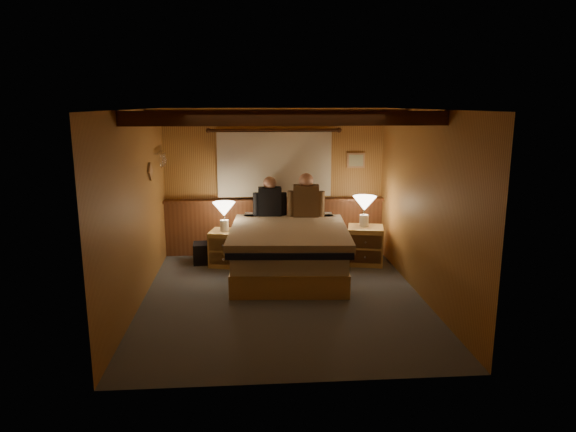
{
  "coord_description": "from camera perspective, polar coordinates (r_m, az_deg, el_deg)",
  "views": [
    {
      "loc": [
        -0.41,
        -6.28,
        2.47
      ],
      "look_at": [
        0.1,
        0.4,
        1.0
      ],
      "focal_mm": 32.0,
      "sensor_mm": 36.0,
      "label": 1
    }
  ],
  "objects": [
    {
      "name": "person_left",
      "position": [
        8.13,
        -2.04,
        1.84
      ],
      "size": [
        0.54,
        0.22,
        0.65
      ],
      "rotation": [
        0.0,
        0.0,
        -0.01
      ],
      "color": "black",
      "rests_on": "bed"
    },
    {
      "name": "wall_right",
      "position": [
        6.78,
        14.78,
        1.19
      ],
      "size": [
        0.0,
        4.2,
        4.2
      ],
      "primitive_type": "plane",
      "rotation": [
        1.57,
        0.0,
        -1.57
      ],
      "color": "#B38340",
      "rests_on": "floor"
    },
    {
      "name": "lamp_right",
      "position": [
        8.04,
        8.5,
        1.19
      ],
      "size": [
        0.36,
        0.36,
        0.48
      ],
      "color": "white",
      "rests_on": "nightstand_right"
    },
    {
      "name": "ceiling_beams",
      "position": [
        6.45,
        -0.71,
        10.98
      ],
      "size": [
        3.6,
        1.65,
        0.16
      ],
      "color": "#452211",
      "rests_on": "ceiling"
    },
    {
      "name": "lamp_left",
      "position": [
        7.89,
        -7.12,
        0.56
      ],
      "size": [
        0.34,
        0.34,
        0.45
      ],
      "color": "white",
      "rests_on": "nightstand_left"
    },
    {
      "name": "wainscot",
      "position": [
        8.56,
        -1.48,
        -1.02
      ],
      "size": [
        3.6,
        0.23,
        0.94
      ],
      "color": "brown",
      "rests_on": "wall_back"
    },
    {
      "name": "coat_rail",
      "position": [
        8.0,
        -13.82,
        6.29
      ],
      "size": [
        0.05,
        0.55,
        0.24
      ],
      "color": "silver",
      "rests_on": "wall_left"
    },
    {
      "name": "nightstand_left",
      "position": [
        8.03,
        -6.78,
        -3.55
      ],
      "size": [
        0.58,
        0.54,
        0.55
      ],
      "rotation": [
        0.0,
        0.0,
        -0.21
      ],
      "color": "tan",
      "rests_on": "floor"
    },
    {
      "name": "wall_back",
      "position": [
        8.49,
        -1.53,
        3.78
      ],
      "size": [
        3.6,
        0.0,
        3.6
      ],
      "primitive_type": "plane",
      "rotation": [
        1.57,
        0.0,
        0.0
      ],
      "color": "#B38340",
      "rests_on": "floor"
    },
    {
      "name": "framed_print",
      "position": [
        8.59,
        7.55,
        6.14
      ],
      "size": [
        0.3,
        0.04,
        0.25
      ],
      "color": "tan",
      "rests_on": "wall_back"
    },
    {
      "name": "bed",
      "position": [
        7.52,
        0.11,
        -3.75
      ],
      "size": [
        1.79,
        2.24,
        0.73
      ],
      "rotation": [
        0.0,
        0.0,
        -0.07
      ],
      "color": "tan",
      "rests_on": "floor"
    },
    {
      "name": "floor",
      "position": [
        6.76,
        -0.57,
        -9.03
      ],
      "size": [
        4.2,
        4.2,
        0.0
      ],
      "primitive_type": "plane",
      "color": "#4B5059",
      "rests_on": "ground"
    },
    {
      "name": "person_right",
      "position": [
        8.06,
        2.01,
        1.94
      ],
      "size": [
        0.59,
        0.27,
        0.71
      ],
      "rotation": [
        0.0,
        0.0,
        -0.1
      ],
      "color": "#4C341E",
      "rests_on": "bed"
    },
    {
      "name": "curtain_window",
      "position": [
        8.37,
        -1.52,
        5.89
      ],
      "size": [
        2.18,
        0.09,
        1.11
      ],
      "color": "#452211",
      "rests_on": "wall_back"
    },
    {
      "name": "nightstand_right",
      "position": [
        8.14,
        8.56,
        -3.24
      ],
      "size": [
        0.63,
        0.59,
        0.59
      ],
      "rotation": [
        0.0,
        0.0,
        -0.21
      ],
      "color": "tan",
      "rests_on": "floor"
    },
    {
      "name": "ceiling",
      "position": [
        6.29,
        -0.62,
        11.77
      ],
      "size": [
        4.2,
        4.2,
        0.0
      ],
      "primitive_type": "plane",
      "rotation": [
        3.14,
        0.0,
        0.0
      ],
      "color": "#D48D4F",
      "rests_on": "wall_back"
    },
    {
      "name": "wall_front",
      "position": [
        4.39,
        1.21,
        -4.4
      ],
      "size": [
        3.6,
        0.0,
        3.6
      ],
      "primitive_type": "plane",
      "rotation": [
        -1.57,
        0.0,
        0.0
      ],
      "color": "#B38340",
      "rests_on": "floor"
    },
    {
      "name": "wall_left",
      "position": [
        6.56,
        -16.5,
        0.72
      ],
      "size": [
        0.0,
        4.2,
        4.2
      ],
      "primitive_type": "plane",
      "rotation": [
        1.57,
        0.0,
        1.57
      ],
      "color": "#B38340",
      "rests_on": "floor"
    },
    {
      "name": "duffel_bag",
      "position": [
        8.21,
        -8.57,
        -4.01
      ],
      "size": [
        0.56,
        0.36,
        0.39
      ],
      "rotation": [
        0.0,
        0.0,
        0.07
      ],
      "color": "black",
      "rests_on": "floor"
    }
  ]
}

